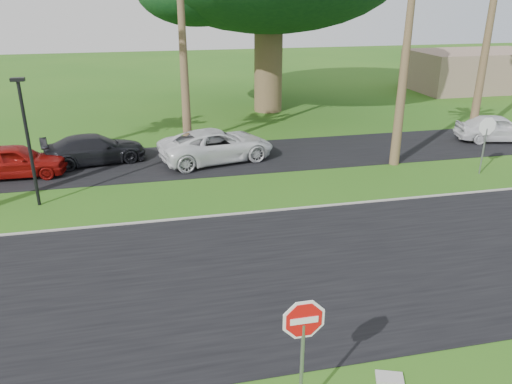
{
  "coord_description": "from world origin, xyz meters",
  "views": [
    {
      "loc": [
        -1.83,
        -9.75,
        7.31
      ],
      "look_at": [
        1.13,
        3.63,
        1.8
      ],
      "focal_mm": 35.0,
      "sensor_mm": 36.0,
      "label": 1
    }
  ],
  "objects_px": {
    "car_dark": "(95,149)",
    "car_minivan": "(217,146)",
    "car_red": "(15,161)",
    "car_pickup": "(497,128)",
    "stop_sign_near": "(303,335)",
    "stop_sign_far": "(486,134)"
  },
  "relations": [
    {
      "from": "stop_sign_near",
      "to": "car_pickup",
      "type": "xyz_separation_m",
      "value": [
        15.43,
        15.31,
        -1.08
      ]
    },
    {
      "from": "car_minivan",
      "to": "car_pickup",
      "type": "bearing_deg",
      "value": -102.59
    },
    {
      "from": "stop_sign_far",
      "to": "car_pickup",
      "type": "bearing_deg",
      "value": -132.35
    },
    {
      "from": "car_red",
      "to": "car_dark",
      "type": "distance_m",
      "value": 3.34
    },
    {
      "from": "car_dark",
      "to": "car_pickup",
      "type": "height_order",
      "value": "car_pickup"
    },
    {
      "from": "stop_sign_near",
      "to": "car_red",
      "type": "height_order",
      "value": "stop_sign_near"
    },
    {
      "from": "car_minivan",
      "to": "car_dark",
      "type": "bearing_deg",
      "value": 68.05
    },
    {
      "from": "car_dark",
      "to": "car_minivan",
      "type": "distance_m",
      "value": 5.54
    },
    {
      "from": "car_red",
      "to": "car_minivan",
      "type": "height_order",
      "value": "car_minivan"
    },
    {
      "from": "stop_sign_far",
      "to": "car_red",
      "type": "bearing_deg",
      "value": -11.34
    },
    {
      "from": "car_dark",
      "to": "car_minivan",
      "type": "bearing_deg",
      "value": -110.85
    },
    {
      "from": "car_minivan",
      "to": "stop_sign_near",
      "type": "bearing_deg",
      "value": 164.49
    },
    {
      "from": "stop_sign_near",
      "to": "car_dark",
      "type": "relative_size",
      "value": 0.58
    },
    {
      "from": "stop_sign_near",
      "to": "car_dark",
      "type": "xyz_separation_m",
      "value": [
        -4.8,
        16.08,
        -1.12
      ]
    },
    {
      "from": "car_red",
      "to": "car_dark",
      "type": "relative_size",
      "value": 0.91
    },
    {
      "from": "stop_sign_near",
      "to": "car_dark",
      "type": "bearing_deg",
      "value": 106.61
    },
    {
      "from": "car_minivan",
      "to": "stop_sign_far",
      "type": "bearing_deg",
      "value": -124.24
    },
    {
      "from": "stop_sign_far",
      "to": "car_minivan",
      "type": "distance_m",
      "value": 11.66
    },
    {
      "from": "stop_sign_near",
      "to": "stop_sign_far",
      "type": "xyz_separation_m",
      "value": [
        11.5,
        11.0,
        0.0
      ]
    },
    {
      "from": "stop_sign_far",
      "to": "car_dark",
      "type": "relative_size",
      "value": 0.58
    },
    {
      "from": "car_red",
      "to": "car_minivan",
      "type": "distance_m",
      "value": 8.61
    },
    {
      "from": "car_red",
      "to": "car_pickup",
      "type": "relative_size",
      "value": 1.0
    }
  ]
}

